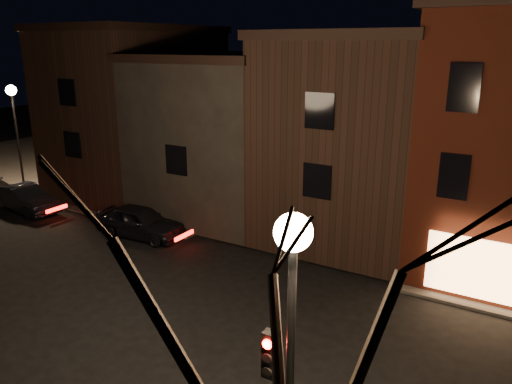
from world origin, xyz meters
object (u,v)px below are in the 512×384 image
at_px(street_lamp_far, 14,109).
at_px(parked_car_b, 26,199).
at_px(parked_car_a, 140,222).
at_px(bare_tree_right, 296,353).
at_px(street_lamp_near, 292,299).

distance_m(street_lamp_far, parked_car_b, 6.33).
relative_size(street_lamp_far, parked_car_a, 1.43).
bearing_deg(bare_tree_right, parked_car_a, 139.02).
xyz_separation_m(street_lamp_near, parked_car_a, (-13.32, 10.20, -4.41)).
relative_size(street_lamp_far, parked_car_b, 1.45).
bearing_deg(parked_car_a, bare_tree_right, -135.46).
relative_size(parked_car_a, parked_car_b, 1.01).
xyz_separation_m(street_lamp_near, bare_tree_right, (1.30, -2.50, 0.97)).
bearing_deg(parked_car_b, parked_car_a, -81.33).
distance_m(street_lamp_far, parked_car_a, 12.83).
xyz_separation_m(street_lamp_far, bare_tree_right, (26.50, -14.70, 0.97)).
bearing_deg(bare_tree_right, street_lamp_near, 117.47).
bearing_deg(parked_car_b, bare_tree_right, -112.98).
bearing_deg(bare_tree_right, street_lamp_far, 150.98).
bearing_deg(street_lamp_far, street_lamp_near, -25.83).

